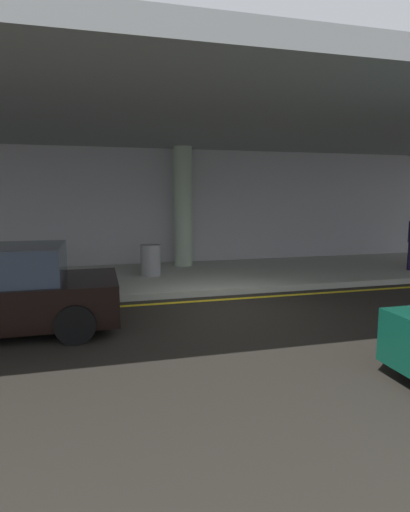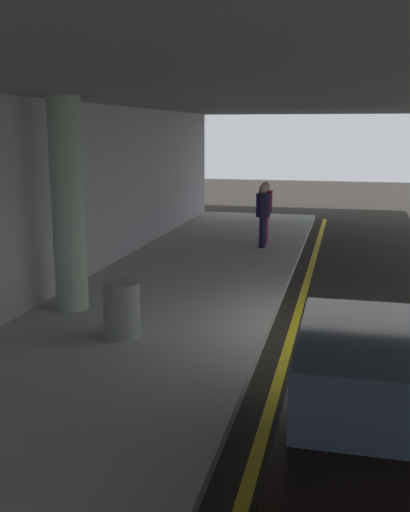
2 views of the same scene
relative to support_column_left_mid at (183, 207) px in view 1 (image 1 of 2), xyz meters
The scene contains 7 objects.
ground_plane 4.93m from the support_column_left_mid, 90.00° to the right, with size 60.00×60.00×0.00m, color black.
sidewalk 2.37m from the support_column_left_mid, 90.00° to the right, with size 26.00×4.20×0.15m, color #AAAFA3.
lane_stripe_yellow 4.35m from the support_column_left_mid, 90.00° to the right, with size 26.00×0.14×0.01m, color yellow.
support_column_left_mid is the anchor object (origin of this frame).
ceiling_overhang 2.75m from the support_column_left_mid, 90.00° to the right, with size 28.00×13.20×0.30m, color gray.
terminal_back_wall 0.84m from the support_column_left_mid, 90.00° to the left, with size 26.00×0.30×3.80m, color #AEADB2.
trash_bin_steel 2.32m from the support_column_left_mid, 130.85° to the right, with size 0.56×0.56×0.85m, color gray.
Camera 1 is at (-2.58, -8.05, 2.35)m, focal length 28.96 mm.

